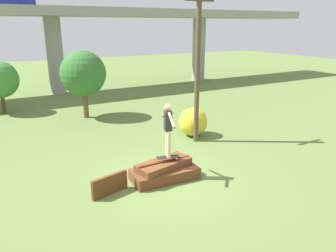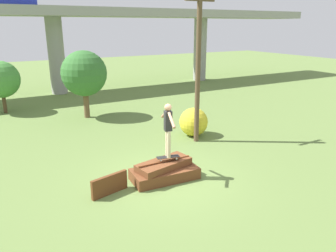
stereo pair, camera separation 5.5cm
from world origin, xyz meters
name	(u,v)px [view 1 (the left image)]	position (x,y,z in m)	size (l,w,h in m)	color
ground_plane	(165,179)	(0.00, 0.00, 0.00)	(80.00, 80.00, 0.00)	olive
scrap_pile	(164,171)	(0.00, 0.02, 0.26)	(2.16, 1.16, 0.64)	brown
scrap_plank_loose	(110,185)	(-1.85, -0.07, 0.29)	(1.16, 0.38, 0.59)	#5B3319
skateboard	(168,157)	(0.14, 0.03, 0.72)	(0.76, 0.37, 0.09)	black
skater	(168,126)	(0.14, 0.03, 1.73)	(0.37, 1.29, 1.71)	#C6B78E
highway_overpass	(51,18)	(0.00, 15.68, 5.11)	(44.00, 3.99, 5.86)	gray
utility_pole	(198,64)	(2.88, 2.48, 3.24)	(1.30, 0.20, 6.23)	brown
tree_behind_left	(83,74)	(-0.10, 8.41, 2.32)	(2.33, 2.33, 3.50)	brown
tree_behind_right	(0,80)	(-3.82, 11.52, 1.87)	(2.00, 2.00, 2.88)	#4C3823
bush_yellow_flowering	(193,122)	(3.17, 3.13, 0.63)	(1.26, 1.26, 1.26)	gold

